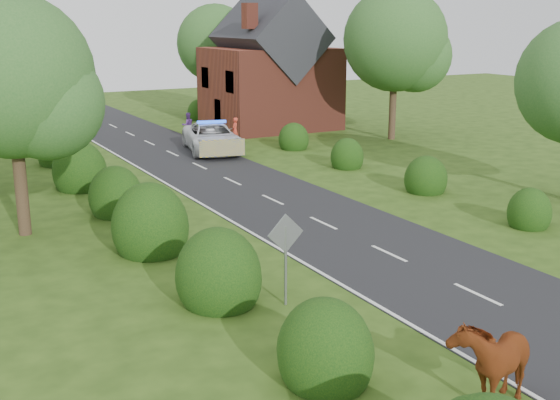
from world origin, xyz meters
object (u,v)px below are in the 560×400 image
road_sign (286,246)px  pedestrian_purple (188,125)px  pedestrian_red (235,131)px  cow (491,364)px  police_van (212,138)px

road_sign → pedestrian_purple: bearing=73.6°
road_sign → pedestrian_red: road_sign is taller
road_sign → pedestrian_red: 25.19m
cow → pedestrian_purple: pedestrian_purple is taller
pedestrian_purple → pedestrian_red: bearing=120.0°
pedestrian_red → police_van: bearing=-5.3°
cow → pedestrian_red: pedestrian_red is taller
cow → pedestrian_purple: size_ratio=1.35×
road_sign → cow: (1.22, -6.19, -0.88)m
road_sign → cow: 6.37m
road_sign → pedestrian_purple: 27.90m
cow → pedestrian_red: 30.64m
pedestrian_red → pedestrian_purple: 3.86m
road_sign → cow: road_sign is taller
road_sign → police_van: size_ratio=0.39×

